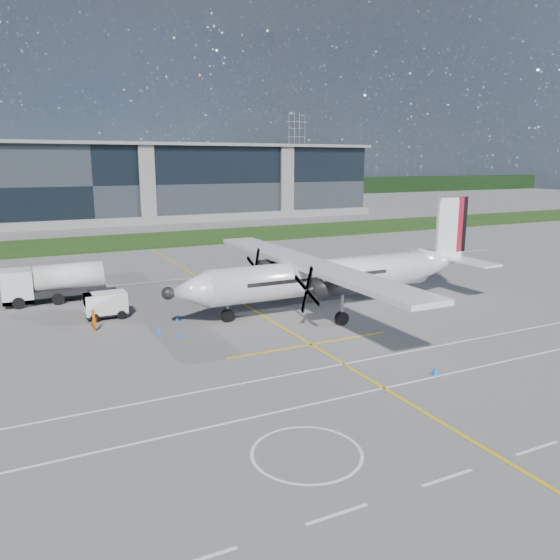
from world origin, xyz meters
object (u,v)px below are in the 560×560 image
at_px(ground_crew_person, 94,319).
at_px(safety_cone_fwd, 158,330).
at_px(safety_cone_portwing, 435,370).
at_px(safety_cone_stbdwing, 236,276).
at_px(pylon_east, 297,153).
at_px(safety_cone_nose_port, 179,334).
at_px(fuel_tanker_truck, 46,284).
at_px(safety_cone_nose_stbd, 177,318).
at_px(turboprop_aircraft, 335,256).
at_px(baggage_tug, 106,305).

relative_size(ground_crew_person, safety_cone_fwd, 3.75).
bearing_deg(safety_cone_portwing, safety_cone_fwd, 130.10).
bearing_deg(safety_cone_stbdwing, pylon_east, 59.63).
height_order(safety_cone_nose_port, safety_cone_fwd, same).
xyz_separation_m(safety_cone_portwing, safety_cone_stbdwing, (-0.32, 29.74, 0.00)).
bearing_deg(pylon_east, safety_cone_portwing, -115.53).
bearing_deg(safety_cone_stbdwing, fuel_tanker_truck, -173.17).
bearing_deg(pylon_east, safety_cone_nose_stbd, -121.10).
relative_size(safety_cone_nose_port, safety_cone_fwd, 1.00).
bearing_deg(safety_cone_nose_port, fuel_tanker_truck, 117.35).
bearing_deg(safety_cone_nose_stbd, fuel_tanker_truck, 128.77).
bearing_deg(ground_crew_person, safety_cone_nose_stbd, -103.65).
distance_m(ground_crew_person, safety_cone_nose_port, 6.56).
xyz_separation_m(safety_cone_portwing, safety_cone_nose_stbd, (-10.31, 16.99, 0.00)).
distance_m(pylon_east, turboprop_aircraft, 167.06).
bearing_deg(pylon_east, fuel_tanker_truck, -125.45).
relative_size(pylon_east, safety_cone_nose_port, 60.00).
bearing_deg(fuel_tanker_truck, safety_cone_nose_stbd, -51.23).
height_order(ground_crew_person, safety_cone_fwd, ground_crew_person).
distance_m(safety_cone_portwing, safety_cone_fwd, 19.15).
bearing_deg(turboprop_aircraft, safety_cone_stbdwing, 101.07).
height_order(safety_cone_fwd, safety_cone_nose_stbd, same).
xyz_separation_m(safety_cone_stbdwing, safety_cone_fwd, (-12.02, -15.10, 0.00)).
relative_size(pylon_east, ground_crew_person, 16.01).
bearing_deg(baggage_tug, safety_cone_nose_port, -63.07).
bearing_deg(ground_crew_person, baggage_tug, -35.00).
bearing_deg(safety_cone_nose_port, safety_cone_nose_stbd, 76.43).
xyz_separation_m(pylon_east, safety_cone_stbdwing, (-78.48, -133.94, -14.75)).
bearing_deg(safety_cone_nose_port, safety_cone_portwing, -49.12).
height_order(ground_crew_person, safety_cone_stbdwing, ground_crew_person).
height_order(turboprop_aircraft, fuel_tanker_truck, turboprop_aircraft).
bearing_deg(safety_cone_fwd, fuel_tanker_truck, 116.55).
xyz_separation_m(baggage_tug, safety_cone_portwing, (14.99, -20.35, -0.75)).
bearing_deg(safety_cone_nose_port, turboprop_aircraft, 8.54).
xyz_separation_m(ground_crew_person, safety_cone_fwd, (4.00, -2.48, -0.69)).
xyz_separation_m(pylon_east, safety_cone_portwing, (-78.17, -163.68, -14.75)).
distance_m(fuel_tanker_truck, safety_cone_nose_stbd, 13.59).
xyz_separation_m(turboprop_aircraft, baggage_tug, (-17.54, 5.26, -3.41)).
height_order(baggage_tug, safety_cone_fwd, baggage_tug).
height_order(fuel_tanker_truck, safety_cone_stbdwing, fuel_tanker_truck).
bearing_deg(pylon_east, safety_cone_stbdwing, -120.37).
bearing_deg(safety_cone_stbdwing, baggage_tug, -147.38).
height_order(turboprop_aircraft, safety_cone_stbdwing, turboprop_aircraft).
distance_m(baggage_tug, ground_crew_person, 3.49).
height_order(pylon_east, safety_cone_nose_stbd, pylon_east).
bearing_deg(safety_cone_portwing, fuel_tanker_truck, 124.29).
distance_m(turboprop_aircraft, safety_cone_fwd, 15.46).
height_order(safety_cone_portwing, safety_cone_nose_stbd, same).
distance_m(ground_crew_person, safety_cone_fwd, 4.76).
height_order(baggage_tug, ground_crew_person, baggage_tug).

